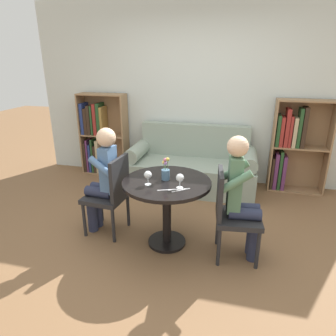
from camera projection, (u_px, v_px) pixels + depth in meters
name	position (u px, v px, depth m)	size (l,w,h in m)	color
ground_plane	(167.00, 243.00, 3.23)	(16.00, 16.00, 0.00)	brown
back_wall	(198.00, 94.00, 4.54)	(5.20, 0.05, 2.70)	silver
round_table	(167.00, 195.00, 3.03)	(0.89, 0.89, 0.72)	black
couch	(191.00, 168.00, 4.52)	(1.88, 0.80, 0.92)	gray
bookshelf_left	(99.00, 136.00, 5.00)	(0.77, 0.28, 1.34)	#93704C
bookshelf_right	(292.00, 146.00, 4.31)	(0.77, 0.28, 1.34)	#93704C
chair_left	(111.00, 192.00, 3.26)	(0.45, 0.45, 0.90)	#232326
chair_right	(231.00, 211.00, 2.86)	(0.47, 0.47, 0.90)	#232326
person_left	(103.00, 178.00, 3.24)	(0.44, 0.36, 1.21)	#282D47
person_right	(242.00, 197.00, 2.80)	(0.44, 0.37, 1.23)	#282D47
wine_glass_left	(148.00, 175.00, 2.86)	(0.08, 0.08, 0.14)	white
wine_glass_right	(180.00, 178.00, 2.78)	(0.07, 0.07, 0.14)	white
flower_vase	(166.00, 172.00, 2.98)	(0.08, 0.08, 0.23)	slate
knife_left_setting	(178.00, 189.00, 2.78)	(0.18, 0.09, 0.00)	silver
fork_left_setting	(167.00, 190.00, 2.77)	(0.18, 0.08, 0.00)	silver
knife_right_setting	(181.00, 190.00, 2.77)	(0.15, 0.13, 0.00)	silver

